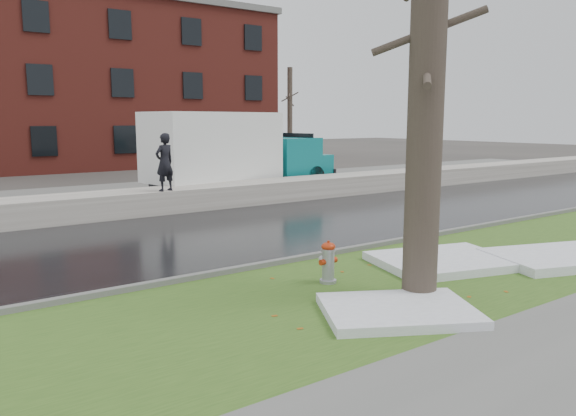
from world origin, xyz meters
TOP-DOWN VIEW (x-y plane):
  - ground at (0.00, 0.00)m, footprint 120.00×120.00m
  - verge at (0.00, -1.25)m, footprint 60.00×4.50m
  - road at (0.00, 4.50)m, footprint 60.00×7.00m
  - parking_lot at (0.00, 13.00)m, footprint 60.00×9.00m
  - curb at (0.00, 1.00)m, footprint 60.00×0.15m
  - snowbank at (0.00, 8.70)m, footprint 60.00×1.60m
  - brick_building at (2.00, 30.00)m, footprint 26.00×12.00m
  - bg_tree_right at (16.00, 24.00)m, footprint 1.40×1.62m
  - fire_hydrant at (-0.92, -0.58)m, footprint 0.37×0.32m
  - tree at (-0.22, -2.07)m, footprint 1.35×1.51m
  - box_truck at (3.79, 10.75)m, footprint 9.73×3.51m
  - worker at (-0.22, 8.10)m, footprint 0.74×0.59m
  - snow_patch_near at (1.76, -0.98)m, footprint 3.05×2.63m
  - snow_patch_far at (-1.16, -2.50)m, footprint 2.70×2.45m
  - snow_patch_side at (3.92, -2.22)m, footprint 3.23×2.62m

SIDE VIEW (x-z plane):
  - ground at x=0.00m, z-range 0.00..0.00m
  - road at x=0.00m, z-range 0.00..0.03m
  - parking_lot at x=0.00m, z-range 0.00..0.03m
  - verge at x=0.00m, z-range 0.00..0.04m
  - curb at x=0.00m, z-range 0.00..0.14m
  - snow_patch_far at x=-1.16m, z-range 0.04..0.18m
  - snow_patch_near at x=1.76m, z-range 0.04..0.20m
  - snow_patch_side at x=3.92m, z-range 0.04..0.22m
  - snowbank at x=0.00m, z-range 0.00..0.75m
  - fire_hydrant at x=-0.92m, z-range 0.07..0.83m
  - worker at x=-0.22m, z-range 0.75..2.52m
  - box_truck at x=3.79m, z-range 0.09..3.30m
  - bg_tree_right at x=16.00m, z-range 0.08..6.58m
  - tree at x=-0.22m, z-range 0.07..7.10m
  - brick_building at x=2.00m, z-range 0.00..10.00m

